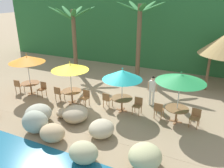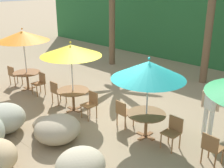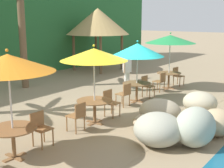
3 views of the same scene
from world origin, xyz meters
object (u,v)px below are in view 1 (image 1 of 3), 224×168
chair_teal_seaward (138,104)px  chair_green_seaward (195,116)px  umbrella_yellow (70,67)px  chair_yellow_inland (59,92)px  chair_green_inland (159,109)px  chair_orange_seaward (42,88)px  chair_yellow_seaward (85,97)px  chair_teal_inland (107,99)px  palm_tree_nearest (74,26)px  palm_tree_second (140,28)px  umbrella_orange (27,59)px  waiter_in_white (152,89)px  umbrella_green (181,78)px  dining_table_green (177,111)px  umbrella_teal (122,75)px  dining_table_teal (122,100)px  chair_orange_inland (18,85)px  dining_table_yellow (72,93)px  dining_table_orange (31,85)px

chair_teal_seaward → chair_green_seaward: same height
umbrella_yellow → chair_yellow_inland: 1.84m
chair_teal_seaward → chair_green_inland: bearing=-2.7°
chair_orange_seaward → chair_yellow_seaward: size_ratio=1.00×
chair_teal_inland → palm_tree_nearest: 7.70m
umbrella_yellow → palm_tree_second: bearing=71.9°
umbrella_orange → waiter_in_white: umbrella_orange is taller
palm_tree_second → waiter_in_white: bearing=-62.1°
umbrella_green → dining_table_green: umbrella_green is taller
umbrella_yellow → palm_tree_second: size_ratio=0.46×
chair_yellow_inland → umbrella_teal: umbrella_teal is taller
chair_green_seaward → waiter_in_white: bearing=152.1°
chair_green_seaward → umbrella_green: bearing=178.4°
chair_teal_inland → dining_table_teal: bearing=1.6°
umbrella_green → chair_green_inland: 1.95m
chair_green_inland → palm_tree_second: (-2.95, 5.52, 3.06)m
chair_green_seaward → palm_tree_second: (-4.66, 5.51, 3.06)m
chair_orange_inland → dining_table_yellow: (3.81, 0.22, 0.10)m
umbrella_green → waiter_in_white: (-1.57, 1.26, -1.28)m
chair_yellow_seaward → palm_tree_second: 6.64m
umbrella_yellow → waiter_in_white: bearing=21.3°
chair_orange_inland → palm_tree_nearest: size_ratio=0.18×
umbrella_orange → chair_teal_seaward: bearing=3.6°
chair_orange_seaward → chair_yellow_inland: bearing=-4.9°
chair_orange_seaward → dining_table_green: size_ratio=0.79×
chair_teal_seaward → chair_teal_inland: (-1.71, -0.08, 0.00)m
umbrella_orange → dining_table_orange: umbrella_orange is taller
dining_table_teal → waiter_in_white: waiter_in_white is taller
chair_green_seaward → chair_yellow_seaward: bearing=-177.2°
chair_orange_inland → chair_green_inland: 8.69m
umbrella_green → palm_tree_second: size_ratio=0.48×
chair_orange_inland → umbrella_green: (9.52, 0.58, 1.75)m
umbrella_orange → palm_tree_second: size_ratio=0.48×
palm_tree_nearest → dining_table_green: bearing=-28.5°
palm_tree_nearest → palm_tree_second: size_ratio=0.93×
dining_table_orange → chair_teal_inland: (5.03, 0.35, -0.10)m
chair_yellow_inland → dining_table_yellow: bearing=5.9°
umbrella_orange → dining_table_orange: (0.00, -0.00, -1.62)m
dining_table_teal → chair_teal_seaward: bearing=4.0°
chair_orange_seaward → palm_tree_nearest: size_ratio=0.18×
dining_table_orange → chair_yellow_inland: size_ratio=1.26×
chair_orange_inland → chair_green_seaward: same height
chair_orange_seaward → umbrella_yellow: 2.67m
palm_tree_nearest → umbrella_yellow: bearing=-58.8°
dining_table_green → chair_yellow_seaward: bearing=-176.4°
umbrella_green → dining_table_green: bearing=90.0°
umbrella_teal → palm_tree_nearest: palm_tree_nearest is taller
chair_orange_seaward → chair_teal_inland: same height
dining_table_orange → chair_green_inland: 7.84m
umbrella_teal → chair_teal_seaward: bearing=4.0°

